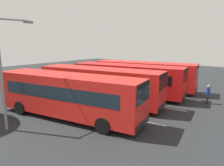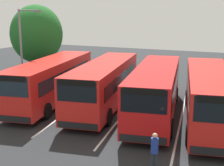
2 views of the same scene
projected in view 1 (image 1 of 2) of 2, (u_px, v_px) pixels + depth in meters
ground_plane at (110, 99)px, 19.48m from camera, size 68.55×68.55×0.00m
bus_far_left at (68, 94)px, 14.41m from camera, size 11.35×4.61×3.09m
bus_center_left at (100, 84)px, 17.81m from camera, size 11.35×4.47×3.09m
bus_center_right at (127, 79)px, 20.45m from camera, size 11.35×4.56×3.09m
bus_far_right at (144, 75)px, 22.95m from camera, size 11.35×4.72×3.09m
pedestrian at (208, 93)px, 17.85m from camera, size 0.42×0.42×1.67m
street_lamp at (5, 67)px, 12.10m from camera, size 0.29×2.23×6.68m
lane_stripe_outer_left at (81, 109)px, 16.66m from camera, size 13.77×2.26×0.01m
lane_stripe_inner_left at (110, 99)px, 19.48m from camera, size 13.77×2.26×0.01m
lane_stripe_inner_right at (132, 92)px, 22.30m from camera, size 13.77×2.26×0.01m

